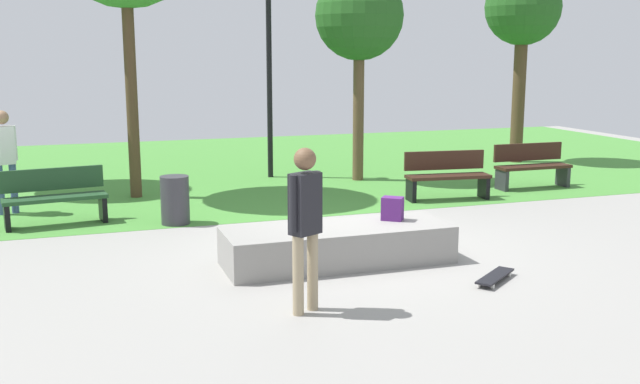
{
  "coord_description": "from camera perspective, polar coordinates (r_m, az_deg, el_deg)",
  "views": [
    {
      "loc": [
        -3.63,
        -9.43,
        2.74
      ],
      "look_at": [
        -0.43,
        0.02,
        0.83
      ],
      "focal_mm": 40.73,
      "sensor_mm": 36.0,
      "label": 1
    }
  ],
  "objects": [
    {
      "name": "pedestrian_with_backpack",
      "position": [
        13.55,
        -23.59,
        2.91
      ],
      "size": [
        0.41,
        0.41,
        1.79
      ],
      "color": "#3F5184",
      "rests_on": "ground_plane"
    },
    {
      "name": "skateboard_spare",
      "position": [
        10.61,
        7.0,
        -3.86
      ],
      "size": [
        0.81,
        0.24,
        0.08
      ],
      "color": "gold",
      "rests_on": "ground_plane"
    },
    {
      "name": "grass_lawn",
      "position": [
        18.0,
        -6.87,
        2.01
      ],
      "size": [
        26.6,
        12.03,
        0.01
      ],
      "primitive_type": "cube",
      "color": "#478C38",
      "rests_on": "ground_plane"
    },
    {
      "name": "park_bench_far_right",
      "position": [
        15.6,
        16.28,
        2.07
      ],
      "size": [
        1.6,
        0.48,
        0.91
      ],
      "color": "#331E14",
      "rests_on": "ground_plane"
    },
    {
      "name": "park_bench_near_lamppost",
      "position": [
        14.0,
        9.93,
        1.38
      ],
      "size": [
        1.64,
        0.64,
        0.91
      ],
      "color": "#331E14",
      "rests_on": "ground_plane"
    },
    {
      "name": "lamp_post",
      "position": [
        16.17,
        -4.02,
        10.3
      ],
      "size": [
        0.28,
        0.28,
        4.29
      ],
      "color": "black",
      "rests_on": "ground_plane"
    },
    {
      "name": "park_bench_by_oak",
      "position": [
        12.48,
        -20.13,
        -0.26
      ],
      "size": [
        1.65,
        0.68,
        0.91
      ],
      "color": "#1E4223",
      "rests_on": "ground_plane"
    },
    {
      "name": "concrete_ledge",
      "position": [
        9.62,
        1.4,
        -4.18
      ],
      "size": [
        3.02,
        1.04,
        0.5
      ],
      "primitive_type": "cube",
      "color": "gray",
      "rests_on": "ground_plane"
    },
    {
      "name": "trash_bin",
      "position": [
        12.02,
        -11.32,
        -0.63
      ],
      "size": [
        0.46,
        0.46,
        0.79
      ],
      "primitive_type": "cylinder",
      "color": "#333338",
      "rests_on": "ground_plane"
    },
    {
      "name": "backpack_on_ledge",
      "position": [
        9.95,
        5.72,
        -1.31
      ],
      "size": [
        0.34,
        0.33,
        0.32
      ],
      "primitive_type": "cube",
      "rotation": [
        0.0,
        0.0,
        2.49
      ],
      "color": "#4C1E66",
      "rests_on": "concrete_ledge"
    },
    {
      "name": "tree_young_birch",
      "position": [
        19.19,
        15.66,
        13.5
      ],
      "size": [
        1.88,
        1.88,
        4.81
      ],
      "color": "#4C3823",
      "rests_on": "grass_lawn"
    },
    {
      "name": "ground_plane",
      "position": [
        10.47,
        2.26,
        -4.34
      ],
      "size": [
        28.0,
        28.0,
        0.0
      ],
      "primitive_type": "plane",
      "color": "gray"
    },
    {
      "name": "skateboard_by_ledge",
      "position": [
        9.16,
        13.59,
        -6.46
      ],
      "size": [
        0.76,
        0.64,
        0.08
      ],
      "color": "black",
      "rests_on": "ground_plane"
    },
    {
      "name": "skater_performing_trick",
      "position": [
        7.62,
        -1.17,
        -1.96
      ],
      "size": [
        0.39,
        0.33,
        1.78
      ],
      "color": "tan",
      "rests_on": "ground_plane"
    },
    {
      "name": "tree_slender_maple",
      "position": [
        15.79,
        3.11,
        13.49
      ],
      "size": [
        1.88,
        1.88,
        4.47
      ],
      "color": "brown",
      "rests_on": "grass_lawn"
    }
  ]
}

